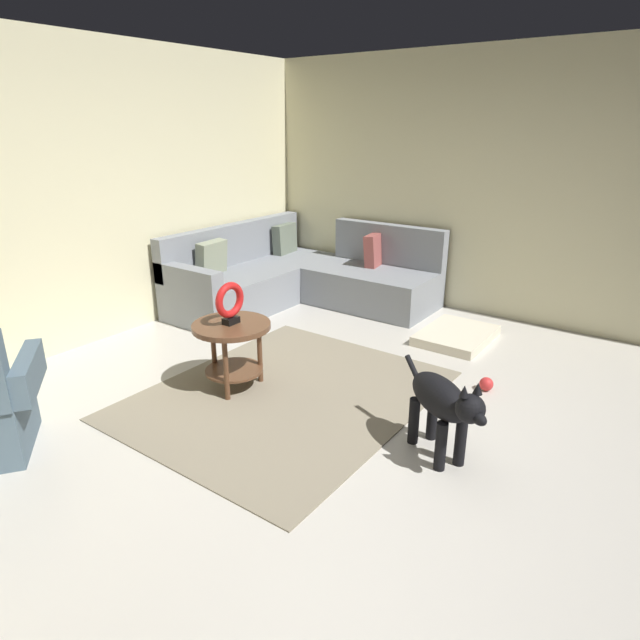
{
  "coord_description": "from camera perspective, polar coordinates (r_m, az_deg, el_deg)",
  "views": [
    {
      "loc": [
        -2.7,
        -1.67,
        1.98
      ],
      "look_at": [
        0.45,
        0.6,
        0.55
      ],
      "focal_mm": 30.23,
      "sensor_mm": 36.0,
      "label": 1
    }
  ],
  "objects": [
    {
      "name": "sectional_couch",
      "position": [
        6.2,
        -2.28,
        4.41
      ],
      "size": [
        2.2,
        2.25,
        0.88
      ],
      "color": "gray",
      "rests_on": "ground_plane"
    },
    {
      "name": "wall_right",
      "position": [
        5.92,
        19.69,
        12.98
      ],
      "size": [
        0.12,
        6.0,
        2.7
      ],
      "primitive_type": "cube",
      "color": "beige",
      "rests_on": "ground_plane"
    },
    {
      "name": "side_table",
      "position": [
        4.19,
        -9.29,
        -1.94
      ],
      "size": [
        0.6,
        0.6,
        0.54
      ],
      "color": "brown",
      "rests_on": "ground_plane"
    },
    {
      "name": "wall_back",
      "position": [
        5.38,
        -24.23,
        11.77
      ],
      "size": [
        6.0,
        0.12,
        2.7
      ],
      "primitive_type": "cube",
      "color": "beige",
      "rests_on": "ground_plane"
    },
    {
      "name": "area_rug",
      "position": [
        4.2,
        -3.53,
        -7.87
      ],
      "size": [
        2.3,
        1.9,
        0.01
      ],
      "primitive_type": "cube",
      "color": "gray",
      "rests_on": "ground_plane"
    },
    {
      "name": "ground_plane",
      "position": [
        3.77,
        3.48,
        -12.42
      ],
      "size": [
        6.0,
        6.0,
        0.1
      ],
      "primitive_type": "cube",
      "color": "beige"
    },
    {
      "name": "torus_sculpture",
      "position": [
        4.09,
        -9.52,
        1.88
      ],
      "size": [
        0.28,
        0.08,
        0.33
      ],
      "color": "black",
      "rests_on": "side_table"
    },
    {
      "name": "dog_bed_mat",
      "position": [
        5.36,
        14.23,
        -1.6
      ],
      "size": [
        0.8,
        0.6,
        0.09
      ],
      "primitive_type": "cube",
      "color": "beige",
      "rests_on": "ground_plane"
    },
    {
      "name": "dog_toy_ball",
      "position": [
        4.44,
        17.19,
        -6.49
      ],
      "size": [
        0.11,
        0.11,
        0.11
      ],
      "primitive_type": "sphere",
      "color": "red",
      "rests_on": "ground_plane"
    },
    {
      "name": "dog",
      "position": [
        3.39,
        12.89,
        -8.59
      ],
      "size": [
        0.5,
        0.74,
        0.63
      ],
      "rotation": [
        0.0,
        0.0,
        2.57
      ],
      "color": "black",
      "rests_on": "ground_plane"
    }
  ]
}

